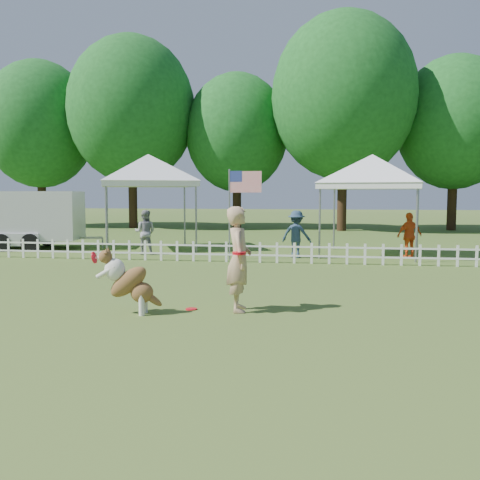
% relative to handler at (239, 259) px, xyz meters
% --- Properties ---
extents(ground, '(120.00, 120.00, 0.00)m').
position_rel_handler_xyz_m(ground, '(-0.67, -0.54, -0.90)').
color(ground, '#31541A').
rests_on(ground, ground).
extents(picket_fence, '(22.00, 0.08, 0.60)m').
position_rel_handler_xyz_m(picket_fence, '(-0.67, 6.46, -0.60)').
color(picket_fence, white).
rests_on(picket_fence, ground).
extents(handler, '(0.54, 0.72, 1.80)m').
position_rel_handler_xyz_m(handler, '(0.00, 0.00, 0.00)').
color(handler, tan).
rests_on(handler, ground).
extents(dog, '(1.08, 0.43, 1.09)m').
position_rel_handler_xyz_m(dog, '(-1.77, -0.52, -0.36)').
color(dog, brown).
rests_on(dog, ground).
extents(frisbee_on_turf, '(0.20, 0.20, 0.02)m').
position_rel_handler_xyz_m(frisbee_on_turf, '(-0.84, -0.02, -0.89)').
color(frisbee_on_turf, red).
rests_on(frisbee_on_turf, ground).
extents(canopy_tent_left, '(4.24, 4.24, 3.35)m').
position_rel_handler_xyz_m(canopy_tent_left, '(-4.87, 9.65, 0.77)').
color(canopy_tent_left, white).
rests_on(canopy_tent_left, ground).
extents(canopy_tent_right, '(3.58, 3.58, 3.21)m').
position_rel_handler_xyz_m(canopy_tent_right, '(2.93, 8.90, 0.70)').
color(canopy_tent_right, white).
rests_on(canopy_tent_right, ground).
extents(cargo_trailer, '(5.22, 3.13, 2.14)m').
position_rel_handler_xyz_m(cargo_trailer, '(-9.39, 9.07, 0.17)').
color(cargo_trailer, silver).
rests_on(cargo_trailer, ground).
extents(flag_pole, '(1.06, 0.19, 2.75)m').
position_rel_handler_xyz_m(flag_pole, '(-1.43, 7.03, 0.47)').
color(flag_pole, gray).
rests_on(flag_pole, ground).
extents(spectator_a, '(0.73, 0.58, 1.47)m').
position_rel_handler_xyz_m(spectator_a, '(-4.45, 7.99, -0.16)').
color(spectator_a, gray).
rests_on(spectator_a, ground).
extents(spectator_b, '(1.08, 0.81, 1.49)m').
position_rel_handler_xyz_m(spectator_b, '(0.56, 7.85, -0.16)').
color(spectator_b, '#273C53').
rests_on(spectator_b, ground).
extents(spectator_c, '(0.91, 0.67, 1.43)m').
position_rel_handler_xyz_m(spectator_c, '(4.05, 8.23, -0.19)').
color(spectator_c, '#E5501B').
rests_on(spectator_c, ground).
extents(tree_far_left, '(6.60, 6.60, 11.00)m').
position_rel_handler_xyz_m(tree_far_left, '(-15.67, 21.46, 4.60)').
color(tree_far_left, '#17511B').
rests_on(tree_far_left, ground).
extents(tree_left, '(7.40, 7.40, 12.00)m').
position_rel_handler_xyz_m(tree_left, '(-9.67, 20.96, 5.10)').
color(tree_left, '#17511B').
rests_on(tree_left, ground).
extents(tree_center_left, '(6.00, 6.00, 9.80)m').
position_rel_handler_xyz_m(tree_center_left, '(-3.67, 21.96, 4.00)').
color(tree_center_left, '#17511B').
rests_on(tree_center_left, ground).
extents(tree_center_right, '(7.60, 7.60, 12.60)m').
position_rel_handler_xyz_m(tree_center_right, '(2.33, 20.46, 5.40)').
color(tree_center_right, '#17511B').
rests_on(tree_center_right, ground).
extents(tree_right, '(6.20, 6.20, 10.40)m').
position_rel_handler_xyz_m(tree_right, '(8.33, 21.96, 4.30)').
color(tree_right, '#17511B').
rests_on(tree_right, ground).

